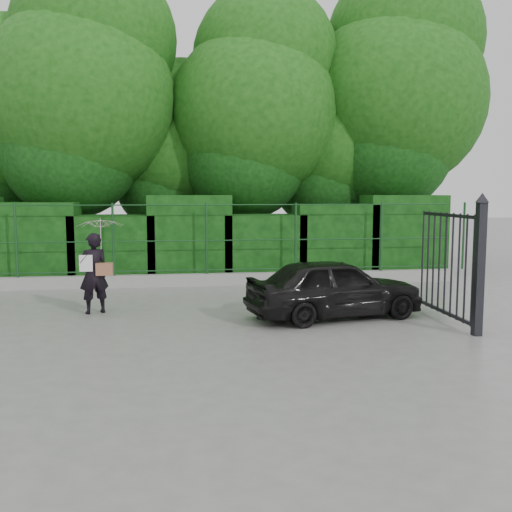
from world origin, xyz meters
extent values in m
plane|color=gray|center=(0.00, 0.00, 0.00)|extent=(80.00, 80.00, 0.00)
cube|color=#9E9E99|center=(0.00, 4.50, 0.15)|extent=(14.00, 0.25, 0.30)
cylinder|color=#17401D|center=(-4.20, 4.50, 1.20)|extent=(0.06, 0.06, 1.80)
cylinder|color=#17401D|center=(-1.90, 4.50, 1.20)|extent=(0.06, 0.06, 1.80)
cylinder|color=#17401D|center=(0.40, 4.50, 1.20)|extent=(0.06, 0.06, 1.80)
cylinder|color=#17401D|center=(2.70, 4.50, 1.20)|extent=(0.06, 0.06, 1.80)
cylinder|color=#17401D|center=(5.00, 4.50, 1.20)|extent=(0.06, 0.06, 1.80)
cylinder|color=#17401D|center=(7.30, 4.50, 1.20)|extent=(0.06, 0.06, 1.80)
cylinder|color=#17401D|center=(0.00, 4.50, 0.40)|extent=(13.60, 0.03, 0.03)
cylinder|color=#17401D|center=(0.00, 4.50, 1.15)|extent=(13.60, 0.03, 0.03)
cylinder|color=#17401D|center=(0.00, 4.50, 2.05)|extent=(13.60, 0.03, 0.03)
cube|color=black|center=(-4.00, 5.50, 1.05)|extent=(2.20, 1.20, 2.11)
cube|color=black|center=(-2.00, 5.50, 0.88)|extent=(2.20, 1.20, 1.77)
cube|color=black|center=(0.00, 5.50, 1.14)|extent=(2.20, 1.20, 2.29)
cube|color=black|center=(2.00, 5.50, 0.88)|extent=(2.20, 1.20, 1.76)
cube|color=black|center=(4.00, 5.50, 1.02)|extent=(2.20, 1.20, 2.03)
cube|color=black|center=(6.00, 5.50, 1.14)|extent=(2.20, 1.20, 2.28)
cylinder|color=black|center=(-5.50, 8.00, 1.88)|extent=(0.36, 0.36, 3.75)
cylinder|color=black|center=(-3.00, 7.20, 2.25)|extent=(0.36, 0.36, 4.50)
sphere|color=#14470F|center=(-3.00, 7.20, 4.95)|extent=(5.40, 5.40, 5.40)
cylinder|color=black|center=(-0.50, 8.50, 1.62)|extent=(0.36, 0.36, 3.25)
sphere|color=#14470F|center=(-0.50, 8.50, 3.58)|extent=(3.90, 3.90, 3.90)
cylinder|color=black|center=(2.00, 7.50, 2.12)|extent=(0.36, 0.36, 4.25)
sphere|color=#14470F|center=(2.00, 7.50, 4.68)|extent=(5.10, 5.10, 5.10)
cylinder|color=black|center=(4.50, 8.20, 1.75)|extent=(0.36, 0.36, 3.50)
sphere|color=#14470F|center=(4.50, 8.20, 3.85)|extent=(4.20, 4.20, 4.20)
cylinder|color=black|center=(6.50, 7.80, 2.38)|extent=(0.36, 0.36, 4.75)
sphere|color=#14470F|center=(6.50, 7.80, 5.23)|extent=(5.70, 5.70, 5.70)
cube|color=black|center=(4.60, -1.20, 1.10)|extent=(0.14, 0.14, 2.20)
cone|color=black|center=(4.60, -1.20, 2.28)|extent=(0.22, 0.22, 0.16)
cube|color=black|center=(4.60, -0.05, 0.15)|extent=(0.05, 2.00, 0.06)
cube|color=black|center=(4.60, -0.05, 1.95)|extent=(0.05, 2.00, 0.06)
cylinder|color=black|center=(4.60, -1.00, 1.05)|extent=(0.04, 0.04, 1.90)
cylinder|color=black|center=(4.60, -0.75, 1.05)|extent=(0.04, 0.04, 1.90)
cylinder|color=black|center=(4.60, -0.50, 1.05)|extent=(0.04, 0.04, 1.90)
cylinder|color=black|center=(4.60, -0.25, 1.05)|extent=(0.04, 0.04, 1.90)
cylinder|color=black|center=(4.60, 0.00, 1.05)|extent=(0.04, 0.04, 1.90)
cylinder|color=black|center=(4.60, 0.25, 1.05)|extent=(0.04, 0.04, 1.90)
cylinder|color=black|center=(4.60, 0.50, 1.05)|extent=(0.04, 0.04, 1.90)
cylinder|color=black|center=(4.60, 0.75, 1.05)|extent=(0.04, 0.04, 1.90)
cylinder|color=black|center=(4.60, 1.00, 1.05)|extent=(0.04, 0.04, 1.90)
imported|color=black|center=(-1.95, 1.44, 0.79)|extent=(0.68, 0.58, 1.58)
imported|color=silver|center=(-1.80, 1.49, 1.46)|extent=(0.88, 0.90, 0.81)
cube|color=#905C3D|center=(-1.73, 1.36, 0.88)|extent=(0.32, 0.15, 0.24)
cube|color=white|center=(-2.07, 1.32, 1.01)|extent=(0.25, 0.02, 0.32)
imported|color=black|center=(2.62, 0.46, 0.57)|extent=(3.56, 2.02, 1.14)
camera|label=1|loc=(-0.27, -9.89, 2.37)|focal=40.00mm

